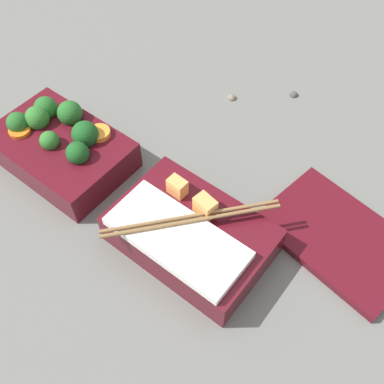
# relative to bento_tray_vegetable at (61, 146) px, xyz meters

# --- Properties ---
(ground_plane) EXTENTS (3.00, 3.00, 0.00)m
(ground_plane) POSITION_rel_bento_tray_vegetable_xyz_m (0.12, 0.01, -0.03)
(ground_plane) COLOR slate
(bento_tray_vegetable) EXTENTS (0.20, 0.13, 0.08)m
(bento_tray_vegetable) POSITION_rel_bento_tray_vegetable_xyz_m (0.00, 0.00, 0.00)
(bento_tray_vegetable) COLOR #510F19
(bento_tray_vegetable) RESTS_ON ground_plane
(bento_tray_rice) EXTENTS (0.20, 0.18, 0.08)m
(bento_tray_rice) POSITION_rel_bento_tray_vegetable_xyz_m (0.25, -0.00, -0.00)
(bento_tray_rice) COLOR #510F19
(bento_tray_rice) RESTS_ON ground_plane
(bento_lid) EXTENTS (0.21, 0.16, 0.01)m
(bento_lid) POSITION_rel_bento_tray_vegetable_xyz_m (0.40, 0.13, -0.02)
(bento_lid) COLOR #510F19
(bento_lid) RESTS_ON ground_plane
(pebble_0) EXTENTS (0.01, 0.01, 0.01)m
(pebble_0) POSITION_rel_bento_tray_vegetable_xyz_m (0.20, 0.34, -0.03)
(pebble_0) COLOR #474442
(pebble_0) RESTS_ON ground_plane
(pebble_1) EXTENTS (0.02, 0.02, 0.02)m
(pebble_1) POSITION_rel_bento_tray_vegetable_xyz_m (0.12, 0.27, -0.03)
(pebble_1) COLOR #7A6B5B
(pebble_1) RESTS_ON ground_plane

